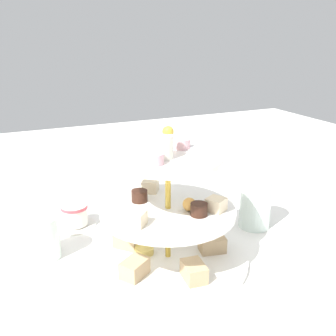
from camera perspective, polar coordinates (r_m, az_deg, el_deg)
The scene contains 7 objects.
ground_plane at distance 0.78m, azimuth 0.00°, elevation -13.02°, with size 2.40×2.40×0.00m, color white.
tiered_serving_stand at distance 0.74m, azimuth -0.03°, elevation -7.78°, with size 0.30×0.30×0.26m.
water_glass_tall_right at distance 0.90m, azimuth 12.31°, elevation -4.91°, with size 0.07×0.07×0.11m, color silver.
water_glass_short_left at distance 0.80m, azimuth -17.39°, elevation -9.40°, with size 0.06×0.06×0.08m, color silver.
teacup_with_saucer at distance 0.91m, azimuth -13.11°, elevation -6.69°, with size 0.09×0.09×0.05m.
butter_knife_left at distance 0.65m, azimuth 20.12°, elevation -21.38°, with size 0.17×0.01×0.00m, color silver.
butter_knife_right at distance 1.03m, azimuth -2.70°, elevation -4.56°, with size 0.17×0.01×0.00m, color silver.
Camera 1 is at (0.27, 0.60, 0.41)m, focal length 42.90 mm.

